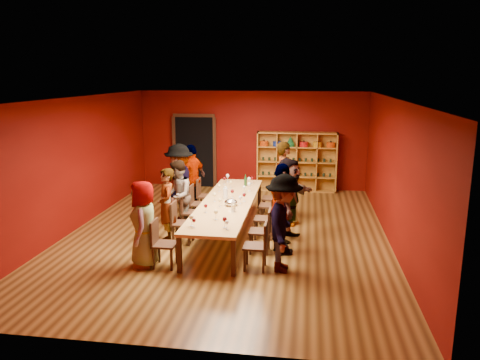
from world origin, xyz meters
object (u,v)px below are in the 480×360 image
person_right_1 (281,209)px  person_right_2 (288,199)px  chair_person_left_4 (203,194)px  chair_person_left_1 (179,220)px  person_left_2 (178,196)px  person_right_0 (283,223)px  person_left_1 (166,206)px  chair_person_left_0 (160,241)px  chair_person_right_1 (264,229)px  chair_person_right_0 (260,243)px  wine_bottle (245,181)px  chair_person_right_2 (268,216)px  person_left_4 (192,179)px  person_left_3 (179,183)px  person_right_4 (285,179)px  chair_person_left_3 (196,201)px  spittoon_bowl (231,202)px  chair_person_right_4 (274,196)px  shelving_unit (297,159)px  chair_person_right_3 (272,203)px  person_right_3 (289,193)px  person_left_0 (144,224)px  chair_person_left_2 (189,210)px

person_right_1 → person_right_2: bearing=-28.5°
chair_person_left_4 → chair_person_left_1: bearing=-90.0°
person_left_2 → person_right_0: (2.49, -1.92, 0.08)m
person_left_1 → person_left_2: bearing=154.3°
chair_person_left_0 → person_right_1: bearing=24.4°
chair_person_left_4 → chair_person_right_1: 3.13m
chair_person_right_0 → wine_bottle: bearing=102.0°
chair_person_left_4 → chair_person_right_2: 2.49m
person_left_4 → chair_person_right_1: (2.10, -2.55, -0.39)m
person_left_3 → chair_person_right_0: 3.46m
person_left_2 → person_right_4: size_ratio=0.86×
chair_person_left_1 → chair_person_left_3: bearing=90.0°
chair_person_left_0 → person_right_0: (2.25, 0.15, 0.40)m
spittoon_bowl → wine_bottle: 1.83m
person_left_4 → person_right_1: 3.53m
chair_person_left_4 → chair_person_right_4: 1.82m
chair_person_left_0 → chair_person_left_1: (0.00, 1.25, 0.00)m
chair_person_right_1 → wine_bottle: 2.63m
shelving_unit → chair_person_left_3: shelving_unit is taller
spittoon_bowl → wine_bottle: (0.07, 1.83, 0.05)m
person_right_4 → chair_person_right_1: bearing=164.0°
chair_person_right_3 → person_left_3: bearing=-177.0°
person_right_2 → person_left_1: bearing=122.5°
chair_person_left_0 → chair_person_right_0: same height
person_left_3 → person_right_1: 3.12m
chair_person_right_1 → chair_person_left_3: bearing=135.5°
person_right_3 → person_right_4: size_ratio=0.81×
chair_person_left_3 → person_right_3: 2.25m
person_right_3 → person_left_4: bearing=92.6°
person_left_0 → chair_person_left_4: 3.56m
chair_person_left_1 → person_right_3: 2.78m
person_right_1 → spittoon_bowl: 1.31m
person_right_1 → wine_bottle: 2.72m
chair_person_left_0 → chair_person_right_1: size_ratio=1.00×
person_left_1 → person_left_2: person_left_2 is taller
chair_person_left_1 → person_left_4: 2.33m
chair_person_left_2 → chair_person_right_4: 2.36m
person_left_4 → person_right_0: person_right_0 is taller
person_left_0 → person_left_2: person_left_2 is taller
person_right_4 → chair_person_right_3: bearing=148.4°
chair_person_right_4 → chair_person_right_0: bearing=-90.0°
chair_person_right_4 → spittoon_bowl: bearing=-112.2°
person_right_1 → chair_person_right_4: size_ratio=2.05×
person_right_1 → person_right_2: person_right_1 is taller
chair_person_left_0 → person_left_0: size_ratio=0.55×
person_left_2 → chair_person_right_4: (2.06, 1.50, -0.32)m
person_left_1 → spittoon_bowl: bearing=82.7°
wine_bottle → chair_person_right_3: bearing=-40.3°
person_right_1 → person_right_3: (0.07, 1.90, -0.15)m
person_left_2 → person_right_4: 2.78m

